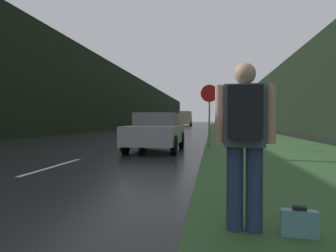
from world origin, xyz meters
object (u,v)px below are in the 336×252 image
object	(u,v)px
hitchhiker_with_backpack	(245,136)
delivery_truck	(186,118)
suitcase	(299,224)
car_passing_near	(156,131)
stop_sign	(209,109)

from	to	relation	value
hitchhiker_with_backpack	delivery_truck	xyz separation A→B (m)	(-6.37, 66.28, 0.71)
hitchhiker_with_backpack	suitcase	size ratio (longest dim) A/B	4.93
delivery_truck	car_passing_near	bearing A→B (deg)	-86.22
car_passing_near	delivery_truck	size ratio (longest dim) A/B	0.61
hitchhiker_with_backpack	car_passing_near	bearing A→B (deg)	112.13
stop_sign	car_passing_near	size ratio (longest dim) A/B	0.64
stop_sign	delivery_truck	bearing A→B (deg)	95.96
car_passing_near	stop_sign	bearing A→B (deg)	-154.23
hitchhiker_with_backpack	delivery_truck	size ratio (longest dim) A/B	0.26
stop_sign	suitcase	world-z (taller)	stop_sign
suitcase	hitchhiker_with_backpack	bearing A→B (deg)	179.98
stop_sign	suitcase	size ratio (longest dim) A/B	7.39
suitcase	car_passing_near	bearing A→B (deg)	115.29
suitcase	delivery_truck	distance (m)	66.72
delivery_truck	suitcase	bearing A→B (deg)	-84.05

